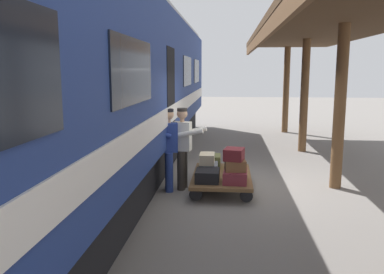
# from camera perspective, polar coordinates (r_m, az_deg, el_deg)

# --- Properties ---
(ground_plane) EXTENTS (60.00, 60.00, 0.00)m
(ground_plane) POSITION_cam_1_polar(r_m,az_deg,el_deg) (8.80, 8.20, -6.85)
(ground_plane) COLOR slate
(platform_canopy) EXTENTS (3.20, 16.49, 3.56)m
(platform_canopy) POSITION_cam_1_polar(r_m,az_deg,el_deg) (8.77, 20.62, 14.34)
(platform_canopy) COLOR brown
(platform_canopy) RESTS_ON ground_plane
(train_car) EXTENTS (3.02, 19.13, 4.00)m
(train_car) POSITION_cam_1_polar(r_m,az_deg,el_deg) (8.88, -12.70, 6.66)
(train_car) COLOR navy
(train_car) RESTS_ON ground_plane
(luggage_cart) EXTENTS (1.21, 2.03, 0.31)m
(luggage_cart) POSITION_cam_1_polar(r_m,az_deg,el_deg) (8.40, 4.29, -5.66)
(luggage_cart) COLOR brown
(luggage_cart) RESTS_ON ground_plane
(suitcase_slate_roller) EXTENTS (0.38, 0.51, 0.23)m
(suitcase_slate_roller) POSITION_cam_1_polar(r_m,az_deg,el_deg) (8.37, 2.44, -4.57)
(suitcase_slate_roller) COLOR #4C515B
(suitcase_slate_roller) RESTS_ON luggage_cart
(suitcase_black_hardshell) EXTENTS (0.47, 0.54, 0.23)m
(suitcase_black_hardshell) POSITION_cam_1_polar(r_m,az_deg,el_deg) (7.83, 2.23, -5.56)
(suitcase_black_hardshell) COLOR black
(suitcase_black_hardshell) RESTS_ON luggage_cart
(suitcase_yellow_case) EXTENTS (0.42, 0.58, 0.20)m
(suitcase_yellow_case) POSITION_cam_1_polar(r_m,az_deg,el_deg) (8.91, 6.11, -3.86)
(suitcase_yellow_case) COLOR gold
(suitcase_yellow_case) RESTS_ON luggage_cart
(suitcase_burgundy_valise) EXTENTS (0.49, 0.63, 0.23)m
(suitcase_burgundy_valise) POSITION_cam_1_polar(r_m,az_deg,el_deg) (7.82, 6.22, -5.62)
(suitcase_burgundy_valise) COLOR maroon
(suitcase_burgundy_valise) RESTS_ON luggage_cart
(suitcase_gray_aluminum) EXTENTS (0.44, 0.52, 0.17)m
(suitcase_gray_aluminum) POSITION_cam_1_polar(r_m,az_deg,el_deg) (8.37, 6.16, -4.82)
(suitcase_gray_aluminum) COLOR #9EA0A5
(suitcase_gray_aluminum) RESTS_ON luggage_cart
(suitcase_olive_duffel) EXTENTS (0.46, 0.49, 0.29)m
(suitcase_olive_duffel) POSITION_cam_1_polar(r_m,az_deg,el_deg) (8.91, 2.62, -3.52)
(suitcase_olive_duffel) COLOR brown
(suitcase_olive_duffel) RESTS_ON luggage_cart
(suitcase_brown_leather) EXTENTS (0.43, 0.46, 0.21)m
(suitcase_brown_leather) POSITION_cam_1_polar(r_m,az_deg,el_deg) (7.81, 6.21, -4.00)
(suitcase_brown_leather) COLOR brown
(suitcase_brown_leather) RESTS_ON suitcase_burgundy_valise
(suitcase_cream_canvas) EXTENTS (0.30, 0.45, 0.21)m
(suitcase_cream_canvas) POSITION_cam_1_polar(r_m,az_deg,el_deg) (8.30, 2.17, -3.12)
(suitcase_cream_canvas) COLOR beige
(suitcase_cream_canvas) RESTS_ON suitcase_slate_roller
(suitcase_maroon_trunk) EXTENTS (0.43, 0.47, 0.23)m
(suitcase_maroon_trunk) POSITION_cam_1_polar(r_m,az_deg,el_deg) (7.73, 6.04, -2.48)
(suitcase_maroon_trunk) COLOR maroon
(suitcase_maroon_trunk) RESTS_ON suitcase_brown_leather
(porter_in_overalls) EXTENTS (0.71, 0.51, 1.70)m
(porter_in_overalls) POSITION_cam_1_polar(r_m,az_deg,el_deg) (8.14, -3.49, -1.40)
(porter_in_overalls) COLOR navy
(porter_in_overalls) RESTS_ON ground_plane
(porter_by_door) EXTENTS (0.71, 0.50, 1.70)m
(porter_by_door) POSITION_cam_1_polar(r_m,az_deg,el_deg) (8.26, -1.26, -1.23)
(porter_by_door) COLOR #332D28
(porter_by_door) RESTS_ON ground_plane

